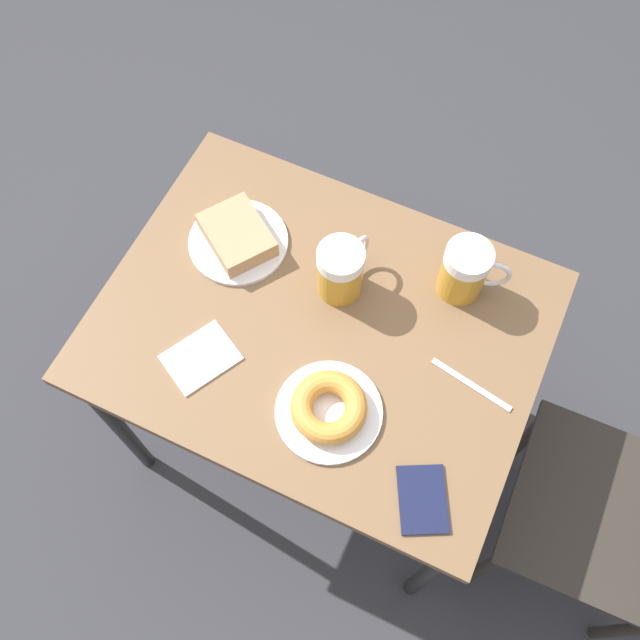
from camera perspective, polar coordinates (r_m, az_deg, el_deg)
The scene contains 9 objects.
ground_plane at distance 2.15m, azimuth 0.00°, elevation -8.58°, with size 8.00×8.00×0.00m, color #333338.
table at distance 1.54m, azimuth 0.00°, elevation -1.51°, with size 0.69×0.90×0.73m.
plate_with_cake at distance 1.55m, azimuth -6.61°, elevation 6.58°, with size 0.22×0.22×0.05m.
plate_with_donut at distance 1.38m, azimuth 0.71°, elevation -7.11°, with size 0.21×0.21×0.05m.
beer_mug_left at distance 1.45m, azimuth 1.69°, elevation 4.03°, with size 0.14×0.10×0.14m.
beer_mug_center at distance 1.48m, azimuth 11.56°, elevation 3.90°, with size 0.10×0.14×0.14m.
napkin_folded at distance 1.46m, azimuth -9.52°, elevation -2.98°, with size 0.17×0.16×0.00m.
fork at distance 1.45m, azimuth 12.01°, elevation -5.08°, with size 0.05×0.18×0.00m.
passport_near_edge at distance 1.37m, azimuth 8.21°, elevation -14.01°, with size 0.15×0.14×0.01m.
Camera 1 is at (0.56, 0.26, 2.06)m, focal length 40.00 mm.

